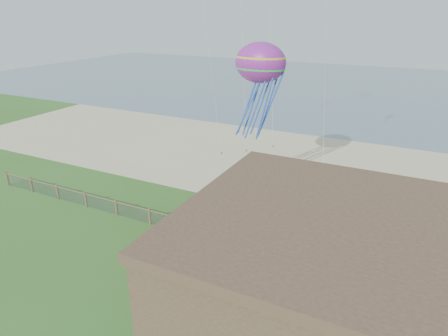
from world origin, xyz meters
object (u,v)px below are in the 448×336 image
(chainlink_fence, at_px, (186,227))
(picnic_table, at_px, (273,280))
(motel, at_px, (387,326))
(octopus_kite, at_px, (259,90))

(chainlink_fence, bearing_deg, picnic_table, -19.26)
(motel, xyz_separation_m, octopus_kite, (-10.98, 14.43, 5.18))
(octopus_kite, bearing_deg, picnic_table, -65.06)
(chainlink_fence, distance_m, motel, 15.06)
(picnic_table, xyz_separation_m, octopus_kite, (-5.06, 9.90, 8.34))
(octopus_kite, bearing_deg, chainlink_fence, -107.33)
(chainlink_fence, bearing_deg, motel, -28.30)
(motel, bearing_deg, picnic_table, 142.60)
(chainlink_fence, distance_m, picnic_table, 7.50)
(motel, xyz_separation_m, picnic_table, (-5.92, 4.53, -3.16))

